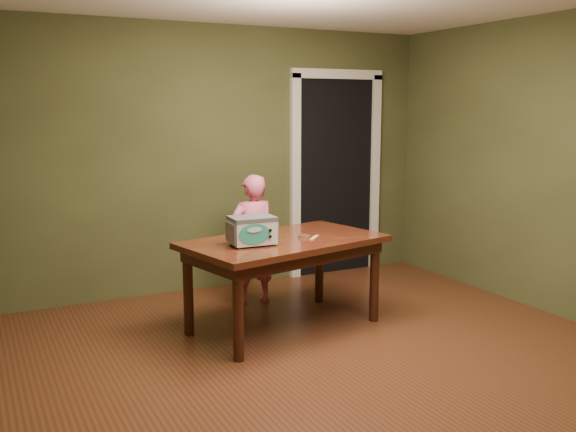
% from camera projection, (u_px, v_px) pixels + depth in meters
% --- Properties ---
extents(floor, '(5.00, 5.00, 0.00)m').
position_uv_depth(floor, '(357.00, 374.00, 4.39)').
color(floor, '#583019').
rests_on(floor, ground).
extents(room_shell, '(4.52, 5.02, 2.61)m').
position_uv_depth(room_shell, '(362.00, 123.00, 4.10)').
color(room_shell, '#4B532C').
rests_on(room_shell, ground).
extents(doorway, '(1.10, 0.66, 2.25)m').
position_uv_depth(doorway, '(322.00, 174.00, 7.24)').
color(doorway, black).
rests_on(doorway, ground).
extents(dining_table, '(1.75, 1.22, 0.75)m').
position_uv_depth(dining_table, '(284.00, 251.00, 5.22)').
color(dining_table, '#3D150E').
rests_on(dining_table, floor).
extents(toy_oven, '(0.37, 0.26, 0.22)m').
position_uv_depth(toy_oven, '(252.00, 230.00, 4.95)').
color(toy_oven, '#4C4F54').
rests_on(toy_oven, dining_table).
extents(baking_pan, '(0.10, 0.10, 0.02)m').
position_uv_depth(baking_pan, '(304.00, 236.00, 5.26)').
color(baking_pan, silver).
rests_on(baking_pan, dining_table).
extents(spatula, '(0.14, 0.15, 0.01)m').
position_uv_depth(spatula, '(314.00, 237.00, 5.23)').
color(spatula, '#E5E363').
rests_on(spatula, dining_table).
extents(child, '(0.44, 0.29, 1.21)m').
position_uv_depth(child, '(252.00, 240.00, 5.88)').
color(child, '#E85F86').
rests_on(child, floor).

